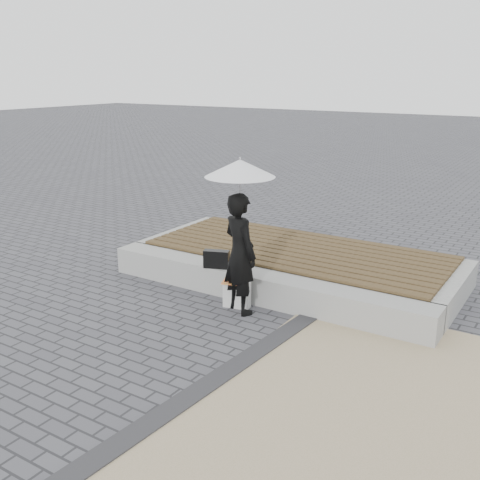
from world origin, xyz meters
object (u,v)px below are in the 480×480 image
at_px(seating_ledge, 259,286).
at_px(canvas_tote, 237,294).
at_px(handbag, 216,259).
at_px(woman, 240,254).
at_px(parasol, 240,168).

xyz_separation_m(seating_ledge, canvas_tote, (-0.12, -0.39, -0.01)).
bearing_deg(canvas_tote, seating_ledge, 60.85).
bearing_deg(handbag, woman, -50.25).
bearing_deg(handbag, seating_ledge, -9.14).
xyz_separation_m(woman, handbag, (-0.62, 0.35, -0.29)).
height_order(parasol, handbag, parasol).
relative_size(woman, handbag, 4.46).
relative_size(seating_ledge, woman, 3.07).
relative_size(seating_ledge, parasol, 4.34).
xyz_separation_m(seating_ledge, parasol, (-0.02, -0.48, 1.74)).
height_order(woman, canvas_tote, woman).
height_order(woman, parasol, parasol).
distance_m(parasol, canvas_tote, 1.76).
bearing_deg(woman, canvas_tote, -15.09).
bearing_deg(seating_ledge, woman, -91.93).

